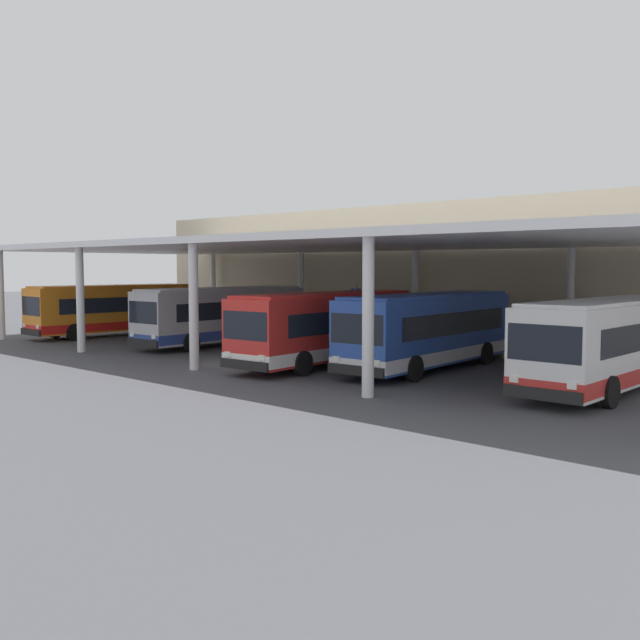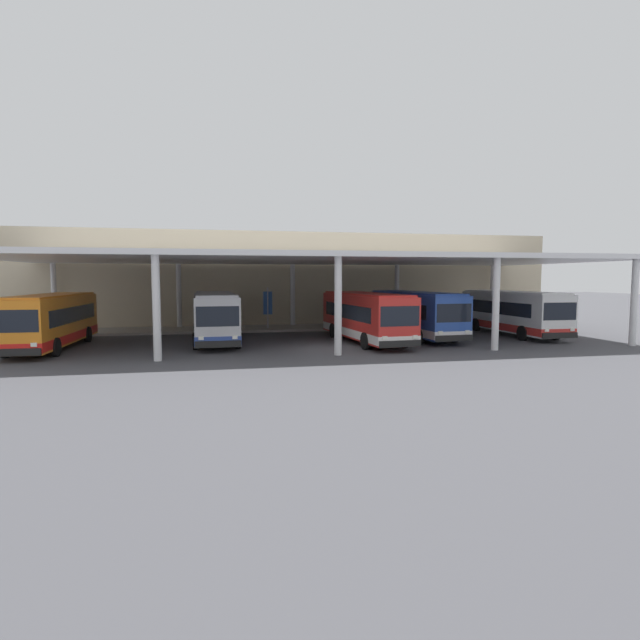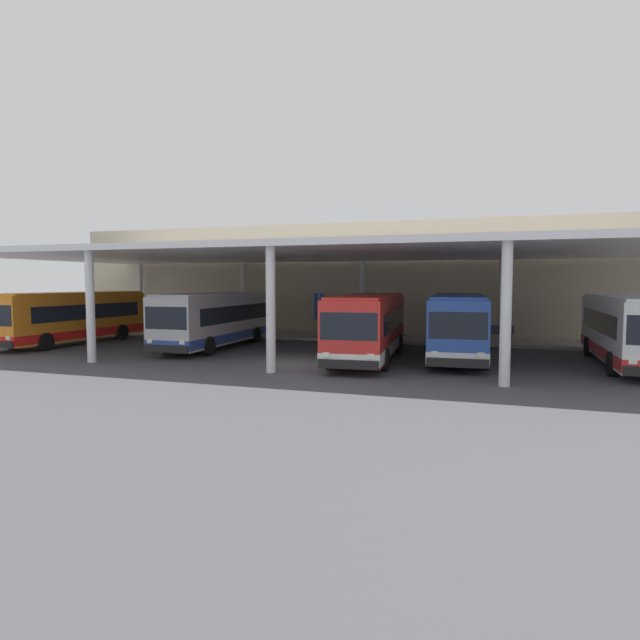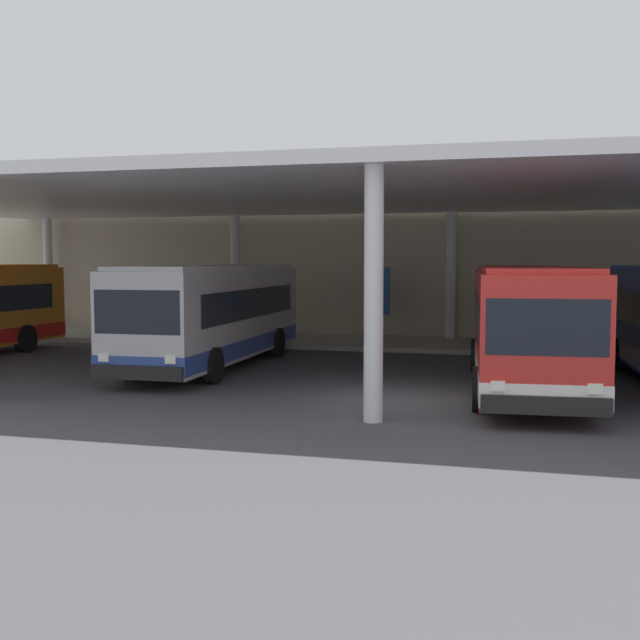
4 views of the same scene
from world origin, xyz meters
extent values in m
plane|color=#47474C|center=(0.00, 0.00, 0.00)|extent=(200.00, 200.00, 0.00)
cube|color=#A39E93|center=(0.00, 11.75, 0.09)|extent=(42.00, 4.50, 0.18)
cube|color=#C1B293|center=(0.00, 15.00, 4.03)|extent=(48.00, 1.60, 8.06)
cube|color=silver|center=(0.00, 5.50, 5.40)|extent=(40.00, 17.00, 0.30)
cylinder|color=silver|center=(-18.50, 13.50, 2.62)|extent=(0.40, 0.40, 5.25)
cylinder|color=silver|center=(-9.25, 13.50, 2.62)|extent=(0.40, 0.40, 5.25)
cylinder|color=silver|center=(0.00, -2.50, 2.62)|extent=(0.40, 0.40, 5.25)
cylinder|color=silver|center=(0.00, 13.50, 2.62)|extent=(0.40, 0.40, 5.25)
cylinder|color=black|center=(-14.48, 6.12, 0.50)|extent=(0.31, 1.01, 1.00)
cube|color=#B7B7BC|center=(-6.44, 4.38, 1.70)|extent=(2.81, 10.47, 2.70)
cube|color=#2D4799|center=(-6.44, 4.38, 0.70)|extent=(2.83, 10.49, 0.50)
cube|color=black|center=(-6.44, 4.53, 2.00)|extent=(2.80, 8.60, 0.90)
cube|color=black|center=(-6.28, -0.76, 2.05)|extent=(2.30, 0.19, 1.10)
cube|color=black|center=(-6.28, -0.85, 0.55)|extent=(2.45, 0.23, 0.36)
cube|color=silver|center=(-6.44, 4.38, 3.11)|extent=(2.60, 10.05, 0.12)
cube|color=yellow|center=(-6.28, -0.73, 2.87)|extent=(1.75, 0.17, 0.28)
cube|color=white|center=(-7.18, -0.87, 0.90)|extent=(0.28, 0.09, 0.20)
cube|color=white|center=(-5.38, -0.82, 0.90)|extent=(0.28, 0.09, 0.20)
cylinder|color=black|center=(-7.56, 1.12, 0.50)|extent=(0.31, 1.01, 1.00)
cylinder|color=black|center=(-5.12, 1.20, 0.50)|extent=(0.31, 1.01, 1.00)
cylinder|color=black|center=(-7.75, 7.20, 0.50)|extent=(0.31, 1.01, 1.00)
cylinder|color=black|center=(-5.30, 7.28, 0.50)|extent=(0.31, 1.01, 1.00)
cube|color=red|center=(3.01, 2.47, 1.70)|extent=(3.29, 10.56, 2.70)
cube|color=white|center=(3.01, 2.47, 0.70)|extent=(3.31, 10.58, 0.50)
cube|color=black|center=(3.00, 2.62, 2.00)|extent=(3.19, 8.70, 0.90)
cube|color=black|center=(3.41, -2.66, 2.05)|extent=(2.30, 0.30, 1.10)
cube|color=black|center=(3.42, -2.75, 0.55)|extent=(2.46, 0.35, 0.36)
cube|color=red|center=(3.01, 2.47, 3.11)|extent=(3.06, 10.13, 0.12)
cube|color=yellow|center=(3.41, -2.63, 2.87)|extent=(1.75, 0.25, 0.28)
cube|color=white|center=(2.52, -2.81, 0.90)|extent=(0.29, 0.10, 0.20)
cube|color=white|center=(4.31, -2.67, 0.90)|extent=(0.29, 0.10, 0.20)
cylinder|color=black|center=(2.04, -0.84, 0.50)|extent=(0.36, 1.02, 1.00)
cylinder|color=black|center=(4.48, -0.65, 0.50)|extent=(0.36, 1.02, 1.00)
cylinder|color=black|center=(1.57, 5.23, 0.50)|extent=(0.36, 1.02, 1.00)
cylinder|color=black|center=(4.02, 5.42, 0.50)|extent=(0.36, 1.02, 1.00)
cylinder|color=black|center=(5.70, 7.01, 0.50)|extent=(0.35, 1.02, 1.00)
cylinder|color=#33383D|center=(5.17, 11.94, 0.63)|extent=(0.48, 0.48, 0.90)
cylinder|color=black|center=(5.17, 11.94, 1.12)|extent=(0.52, 0.52, 0.08)
cylinder|color=#B2B2B7|center=(-2.37, 10.95, 1.78)|extent=(0.12, 0.12, 3.20)
cube|color=#285199|center=(-2.37, 10.93, 2.16)|extent=(0.70, 0.04, 1.80)
camera|label=1|loc=(23.64, -20.58, 4.27)|focal=39.70mm
camera|label=2|loc=(-6.40, -28.45, 4.13)|focal=28.26mm
camera|label=3|loc=(8.89, -22.76, 3.80)|focal=29.77mm
camera|label=4|loc=(3.08, -18.15, 3.34)|focal=43.78mm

